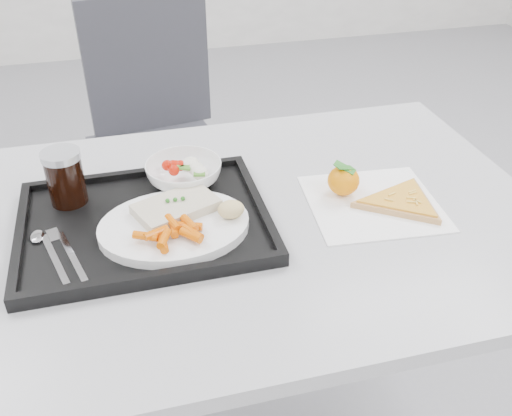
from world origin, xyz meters
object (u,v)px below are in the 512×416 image
object	(u,v)px
tray	(145,223)
cola_glass	(65,176)
salad_bowl	(184,173)
tangerine	(344,180)
chair	(156,123)
table	(236,243)
dinner_plate	(174,226)
pizza_slice	(402,201)

from	to	relation	value
tray	cola_glass	bearing A→B (deg)	142.46
salad_bowl	tray	bearing A→B (deg)	-129.53
cola_glass	tangerine	bearing A→B (deg)	-9.82
chair	salad_bowl	xyz separation A→B (m)	(-0.01, -0.78, 0.25)
table	cola_glass	world-z (taller)	cola_glass
dinner_plate	salad_bowl	world-z (taller)	salad_bowl
table	salad_bowl	bearing A→B (deg)	123.76
dinner_plate	tangerine	xyz separation A→B (m)	(0.34, 0.05, 0.01)
chair	pizza_slice	size ratio (longest dim) A/B	4.01
tray	dinner_plate	size ratio (longest dim) A/B	1.67
cola_glass	table	bearing A→B (deg)	-19.51
tray	tangerine	size ratio (longest dim) A/B	5.33
tangerine	table	bearing A→B (deg)	-175.97
table	cola_glass	size ratio (longest dim) A/B	11.11
tangerine	dinner_plate	bearing A→B (deg)	-170.95
pizza_slice	table	bearing A→B (deg)	171.42
chair	tray	world-z (taller)	chair
dinner_plate	cola_glass	world-z (taller)	cola_glass
table	pizza_slice	size ratio (longest dim) A/B	5.17
tangerine	tray	bearing A→B (deg)	-178.45
table	chair	distance (m)	0.91
chair	tangerine	xyz separation A→B (m)	(0.30, -0.88, 0.25)
chair	tray	distance (m)	0.93
dinner_plate	pizza_slice	xyz separation A→B (m)	(0.44, -0.01, -0.01)
table	dinner_plate	xyz separation A→B (m)	(-0.12, -0.04, 0.09)
table	pizza_slice	world-z (taller)	pizza_slice
dinner_plate	cola_glass	size ratio (longest dim) A/B	2.50
table	dinner_plate	world-z (taller)	dinner_plate
chair	cola_glass	size ratio (longest dim) A/B	8.61
dinner_plate	tangerine	distance (m)	0.35
table	salad_bowl	world-z (taller)	salad_bowl
salad_bowl	cola_glass	distance (m)	0.23
chair	cola_glass	bearing A→B (deg)	-106.17
chair	cola_glass	xyz separation A→B (m)	(-0.23, -0.79, 0.28)
table	tray	bearing A→B (deg)	178.25
chair	tangerine	size ratio (longest dim) A/B	11.02
chair	pizza_slice	xyz separation A→B (m)	(0.40, -0.95, 0.22)
table	pizza_slice	xyz separation A→B (m)	(0.32, -0.05, 0.08)
chair	pizza_slice	world-z (taller)	chair
tray	dinner_plate	world-z (taller)	dinner_plate
table	salad_bowl	xyz separation A→B (m)	(-0.08, 0.12, 0.11)
salad_bowl	cola_glass	xyz separation A→B (m)	(-0.22, -0.01, 0.03)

